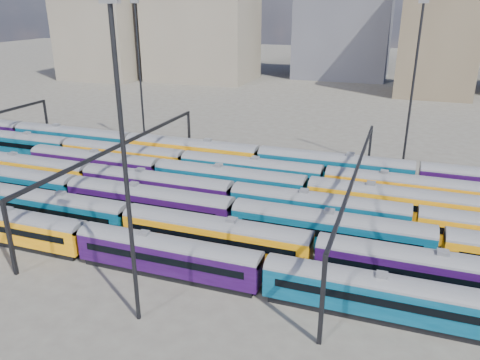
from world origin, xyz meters
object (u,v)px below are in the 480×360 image
(rake_1, at_px, (215,232))
(rake_0, at_px, (168,252))
(rake_2, at_px, (330,227))
(mast_2, at_px, (125,162))

(rake_1, bearing_deg, rake_0, -120.14)
(rake_1, distance_m, rake_2, 12.18)
(rake_0, height_order, rake_2, rake_2)
(rake_0, relative_size, rake_1, 1.30)
(rake_1, relative_size, mast_2, 4.05)
(rake_1, relative_size, rake_2, 0.96)
(rake_1, bearing_deg, mast_2, -99.95)
(rake_1, xyz_separation_m, mast_2, (-2.11, -12.00, 11.28))
(mast_2, bearing_deg, rake_0, 96.49)
(rake_2, bearing_deg, rake_1, -155.75)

